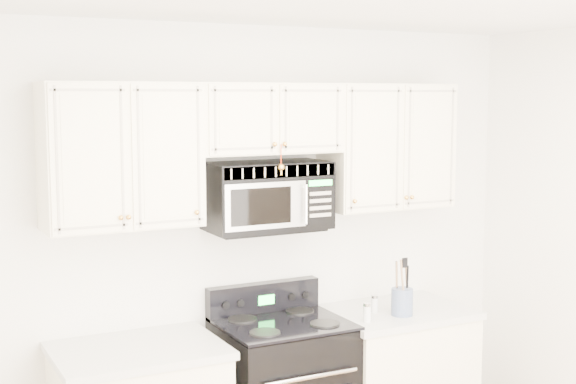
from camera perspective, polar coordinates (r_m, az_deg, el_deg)
room at (r=3.26m, az=10.66°, el=-9.29°), size 3.51×3.51×2.61m
upper_cabinets at (r=4.49m, az=-1.67°, el=3.46°), size 2.44×0.37×0.75m
microwave at (r=4.51m, az=-1.46°, el=-0.25°), size 0.69×0.39×0.38m
utensil_crock at (r=4.78m, az=8.11°, el=-7.65°), size 0.13×0.13×0.34m
shaker_salt at (r=4.62m, az=5.65°, el=-8.52°), size 0.05×0.05×0.11m
shaker_pepper at (r=4.83m, az=6.17°, el=-7.90°), size 0.04×0.04×0.10m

